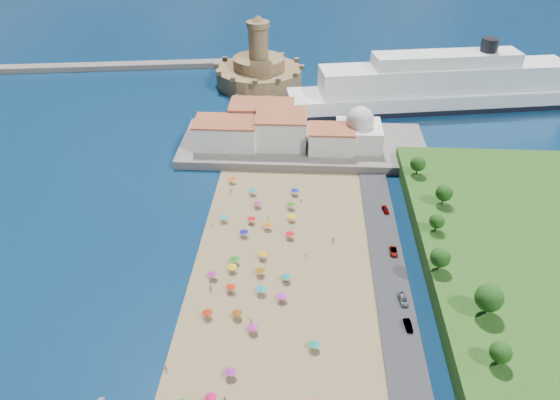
{
  "coord_description": "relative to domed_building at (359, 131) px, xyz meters",
  "views": [
    {
      "loc": [
        11.23,
        -108.38,
        94.16
      ],
      "look_at": [
        4.0,
        25.0,
        8.0
      ],
      "focal_mm": 35.0,
      "sensor_mm": 36.0,
      "label": 1
    }
  ],
  "objects": [
    {
      "name": "parked_cars",
      "position": [
        6.0,
        -67.18,
        -7.61
      ],
      "size": [
        2.61,
        52.4,
        1.39
      ],
      "color": "gray",
      "rests_on": "promenade"
    },
    {
      "name": "terrace",
      "position": [
        -20.0,
        2.0,
        -7.47
      ],
      "size": [
        90.0,
        36.0,
        3.0
      ],
      "primitive_type": "cube",
      "color": "#59544C",
      "rests_on": "ground"
    },
    {
      "name": "jetty",
      "position": [
        -42.0,
        37.0,
        -7.77
      ],
      "size": [
        18.0,
        70.0,
        2.4
      ],
      "primitive_type": "cube",
      "color": "#59544C",
      "rests_on": "ground"
    },
    {
      "name": "beach_parasols",
      "position": [
        -31.55,
        -84.2,
        -6.83
      ],
      "size": [
        30.14,
        114.75,
        2.2
      ],
      "color": "gray",
      "rests_on": "beach"
    },
    {
      "name": "beachgoers",
      "position": [
        -31.48,
        -72.5,
        -7.86
      ],
      "size": [
        38.09,
        93.58,
        1.88
      ],
      "color": "tan",
      "rests_on": "beach"
    },
    {
      "name": "domed_building",
      "position": [
        0.0,
        0.0,
        0.0
      ],
      "size": [
        16.0,
        16.0,
        15.0
      ],
      "color": "silver",
      "rests_on": "terrace"
    },
    {
      "name": "ground",
      "position": [
        -30.0,
        -71.0,
        -8.97
      ],
      "size": [
        700.0,
        700.0,
        0.0
      ],
      "primitive_type": "plane",
      "color": "#071938",
      "rests_on": "ground"
    },
    {
      "name": "waterfront_buildings",
      "position": [
        -33.05,
        2.64,
        -1.1
      ],
      "size": [
        57.0,
        29.0,
        11.0
      ],
      "color": "silver",
      "rests_on": "terrace"
    },
    {
      "name": "fortress",
      "position": [
        -42.0,
        67.0,
        -2.29
      ],
      "size": [
        40.0,
        40.0,
        32.4
      ],
      "color": "olive",
      "rests_on": "ground"
    },
    {
      "name": "breakwater",
      "position": [
        -140.0,
        82.0,
        -7.67
      ],
      "size": [
        199.03,
        34.77,
        2.6
      ],
      "primitive_type": "cube",
      "rotation": [
        0.0,
        0.0,
        0.14
      ],
      "color": "#59544C",
      "rests_on": "ground"
    },
    {
      "name": "cruise_ship",
      "position": [
        38.29,
        45.21,
        -0.42
      ],
      "size": [
        133.71,
        41.83,
        28.88
      ],
      "color": "black",
      "rests_on": "ground"
    },
    {
      "name": "hillside_trees",
      "position": [
        18.7,
        -81.5,
        1.1
      ],
      "size": [
        13.33,
        108.83,
        8.04
      ],
      "color": "#382314",
      "rests_on": "hillside"
    }
  ]
}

